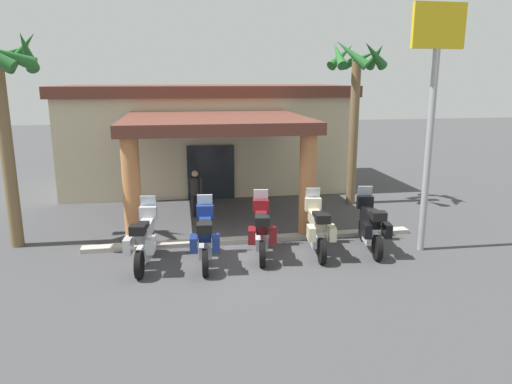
# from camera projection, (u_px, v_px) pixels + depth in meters

# --- Properties ---
(ground_plane) EXTENTS (80.00, 80.00, 0.00)m
(ground_plane) POSITION_uv_depth(u_px,v_px,m) (234.00, 255.00, 12.74)
(ground_plane) COLOR #424244
(motel_building) EXTENTS (11.97, 11.08, 4.30)m
(motel_building) POSITION_uv_depth(u_px,v_px,m) (207.00, 135.00, 20.48)
(motel_building) COLOR beige
(motel_building) RESTS_ON ground_plane
(motorcycle_silver) EXTENTS (0.79, 2.21, 1.61)m
(motorcycle_silver) POSITION_uv_depth(u_px,v_px,m) (144.00, 239.00, 11.84)
(motorcycle_silver) COLOR black
(motorcycle_silver) RESTS_ON ground_plane
(motorcycle_blue) EXTENTS (0.74, 2.21, 1.61)m
(motorcycle_blue) POSITION_uv_depth(u_px,v_px,m) (205.00, 238.00, 11.97)
(motorcycle_blue) COLOR black
(motorcycle_blue) RESTS_ON ground_plane
(motorcycle_maroon) EXTENTS (0.85, 2.20, 1.61)m
(motorcycle_maroon) POSITION_uv_depth(u_px,v_px,m) (262.00, 230.00, 12.54)
(motorcycle_maroon) COLOR black
(motorcycle_maroon) RESTS_ON ground_plane
(motorcycle_cream) EXTENTS (0.80, 2.21, 1.61)m
(motorcycle_cream) POSITION_uv_depth(u_px,v_px,m) (317.00, 228.00, 12.73)
(motorcycle_cream) COLOR black
(motorcycle_cream) RESTS_ON ground_plane
(motorcycle_black) EXTENTS (0.86, 2.20, 1.61)m
(motorcycle_black) POSITION_uv_depth(u_px,v_px,m) (371.00, 225.00, 12.96)
(motorcycle_black) COLOR black
(motorcycle_black) RESTS_ON ground_plane
(pedestrian) EXTENTS (0.45, 0.34, 1.61)m
(pedestrian) POSITION_uv_depth(u_px,v_px,m) (195.00, 191.00, 16.00)
(pedestrian) COLOR black
(pedestrian) RESTS_ON ground_plane
(palm_tree_near_portico) EXTENTS (2.13, 2.21, 5.96)m
(palm_tree_near_portico) POSITION_uv_depth(u_px,v_px,m) (356.00, 83.00, 17.03)
(palm_tree_near_portico) COLOR brown
(palm_tree_near_portico) RESTS_ON ground_plane
(palm_tree_roadside) EXTENTS (2.31, 2.37, 5.87)m
(palm_tree_roadside) POSITION_uv_depth(u_px,v_px,m) (0.00, 86.00, 12.44)
(palm_tree_roadside) COLOR brown
(palm_tree_roadside) RESTS_ON ground_plane
(roadside_sign) EXTENTS (1.40, 0.18, 6.39)m
(roadside_sign) POSITION_uv_depth(u_px,v_px,m) (434.00, 89.00, 12.17)
(roadside_sign) COLOR #99999E
(roadside_sign) RESTS_ON ground_plane
(curb_strip) EXTENTS (9.49, 0.36, 0.12)m
(curb_strip) POSITION_uv_depth(u_px,v_px,m) (254.00, 239.00, 13.80)
(curb_strip) COLOR #ADA89E
(curb_strip) RESTS_ON ground_plane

